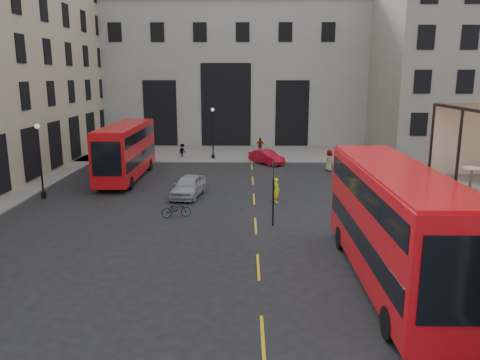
{
  "coord_description": "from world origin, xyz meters",
  "views": [
    {
      "loc": [
        -2.58,
        -14.06,
        8.6
      ],
      "look_at": [
        -2.9,
        10.84,
        3.0
      ],
      "focal_mm": 35.0,
      "sensor_mm": 36.0,
      "label": 1
    }
  ],
  "objects_px": {
    "pedestrian_c": "(260,145)",
    "pedestrian_e": "(113,166)",
    "street_lamp_b": "(213,137)",
    "cafe_table_far": "(471,175)",
    "traffic_light_near": "(273,185)",
    "car_a": "(189,186)",
    "car_b": "(267,157)",
    "car_c": "(120,162)",
    "pedestrian_a": "(109,168)",
    "street_lamp_a": "(41,166)",
    "pedestrian_b": "(182,151)",
    "pedestrian_d": "(329,161)",
    "bus_far": "(126,149)",
    "cyclist": "(276,190)",
    "traffic_light_far": "(110,144)",
    "bicycle": "(176,209)",
    "bus_near": "(393,220)"
  },
  "relations": [
    {
      "from": "pedestrian_c",
      "to": "pedestrian_e",
      "type": "xyz_separation_m",
      "value": [
        -13.17,
        -12.72,
        0.02
      ]
    },
    {
      "from": "street_lamp_b",
      "to": "cafe_table_far",
      "type": "xyz_separation_m",
      "value": [
        11.43,
        -31.74,
        2.74
      ]
    },
    {
      "from": "traffic_light_near",
      "to": "car_a",
      "type": "bearing_deg",
      "value": 130.35
    },
    {
      "from": "car_b",
      "to": "car_c",
      "type": "xyz_separation_m",
      "value": [
        -13.52,
        -3.74,
        0.12
      ]
    },
    {
      "from": "car_c",
      "to": "pedestrian_a",
      "type": "height_order",
      "value": "pedestrian_a"
    },
    {
      "from": "street_lamp_b",
      "to": "pedestrian_e",
      "type": "distance_m",
      "value": 11.7
    },
    {
      "from": "street_lamp_a",
      "to": "pedestrian_b",
      "type": "distance_m",
      "value": 18.33
    },
    {
      "from": "car_b",
      "to": "pedestrian_d",
      "type": "bearing_deg",
      "value": -70.17
    },
    {
      "from": "pedestrian_b",
      "to": "cafe_table_far",
      "type": "distance_m",
      "value": 35.73
    },
    {
      "from": "bus_far",
      "to": "pedestrian_e",
      "type": "relative_size",
      "value": 6.72
    },
    {
      "from": "traffic_light_near",
      "to": "cafe_table_far",
      "type": "xyz_separation_m",
      "value": [
        6.43,
        -9.74,
        2.71
      ]
    },
    {
      "from": "traffic_light_near",
      "to": "car_a",
      "type": "height_order",
      "value": "traffic_light_near"
    },
    {
      "from": "street_lamp_a",
      "to": "pedestrian_e",
      "type": "xyz_separation_m",
      "value": [
        2.87,
        7.73,
        -1.54
      ]
    },
    {
      "from": "cyclist",
      "to": "cafe_table_far",
      "type": "height_order",
      "value": "cafe_table_far"
    },
    {
      "from": "pedestrian_e",
      "to": "traffic_light_far",
      "type": "bearing_deg",
      "value": -136.24
    },
    {
      "from": "traffic_light_far",
      "to": "pedestrian_b",
      "type": "xyz_separation_m",
      "value": [
        5.73,
        6.54,
        -1.65
      ]
    },
    {
      "from": "traffic_light_far",
      "to": "car_a",
      "type": "height_order",
      "value": "traffic_light_far"
    },
    {
      "from": "bicycle",
      "to": "pedestrian_a",
      "type": "xyz_separation_m",
      "value": [
        -7.35,
        11.11,
        0.44
      ]
    },
    {
      "from": "cyclist",
      "to": "pedestrian_e",
      "type": "distance_m",
      "value": 16.13
    },
    {
      "from": "bus_near",
      "to": "cafe_table_far",
      "type": "relative_size",
      "value": 15.52
    },
    {
      "from": "pedestrian_a",
      "to": "pedestrian_d",
      "type": "height_order",
      "value": "pedestrian_d"
    },
    {
      "from": "street_lamp_b",
      "to": "bus_near",
      "type": "distance_m",
      "value": 31.08
    },
    {
      "from": "bicycle",
      "to": "cyclist",
      "type": "relative_size",
      "value": 1.04
    },
    {
      "from": "street_lamp_b",
      "to": "cafe_table_far",
      "type": "relative_size",
      "value": 6.63
    },
    {
      "from": "traffic_light_near",
      "to": "car_c",
      "type": "relative_size",
      "value": 0.69
    },
    {
      "from": "car_c",
      "to": "pedestrian_d",
      "type": "bearing_deg",
      "value": -159.89
    },
    {
      "from": "pedestrian_b",
      "to": "pedestrian_d",
      "type": "xyz_separation_m",
      "value": [
        14.3,
        -6.53,
        0.2
      ]
    },
    {
      "from": "street_lamp_a",
      "to": "cafe_table_far",
      "type": "bearing_deg",
      "value": -35.06
    },
    {
      "from": "car_c",
      "to": "car_a",
      "type": "bearing_deg",
      "value": 148.44
    },
    {
      "from": "traffic_light_near",
      "to": "cyclist",
      "type": "height_order",
      "value": "traffic_light_near"
    },
    {
      "from": "street_lamp_a",
      "to": "cafe_table_far",
      "type": "xyz_separation_m",
      "value": [
        22.43,
        -15.74,
        2.74
      ]
    },
    {
      "from": "bus_far",
      "to": "street_lamp_b",
      "type": "bearing_deg",
      "value": 54.52
    },
    {
      "from": "traffic_light_far",
      "to": "street_lamp_b",
      "type": "relative_size",
      "value": 0.71
    },
    {
      "from": "pedestrian_b",
      "to": "pedestrian_d",
      "type": "distance_m",
      "value": 15.73
    },
    {
      "from": "bus_far",
      "to": "car_b",
      "type": "height_order",
      "value": "bus_far"
    },
    {
      "from": "traffic_light_near",
      "to": "car_b",
      "type": "xyz_separation_m",
      "value": [
        0.47,
        19.54,
        -1.75
      ]
    },
    {
      "from": "traffic_light_far",
      "to": "pedestrian_d",
      "type": "bearing_deg",
      "value": 0.02
    },
    {
      "from": "bus_near",
      "to": "car_b",
      "type": "relative_size",
      "value": 3.03
    },
    {
      "from": "traffic_light_far",
      "to": "bus_far",
      "type": "bearing_deg",
      "value": -54.85
    },
    {
      "from": "street_lamp_b",
      "to": "pedestrian_d",
      "type": "bearing_deg",
      "value": -28.51
    },
    {
      "from": "street_lamp_b",
      "to": "pedestrian_d",
      "type": "xyz_separation_m",
      "value": [
        11.03,
        -5.99,
        -1.42
      ]
    },
    {
      "from": "street_lamp_a",
      "to": "cafe_table_far",
      "type": "relative_size",
      "value": 6.63
    },
    {
      "from": "cafe_table_far",
      "to": "car_c",
      "type": "bearing_deg",
      "value": 127.33
    },
    {
      "from": "street_lamp_b",
      "to": "car_b",
      "type": "distance_m",
      "value": 6.24
    },
    {
      "from": "street_lamp_b",
      "to": "pedestrian_a",
      "type": "relative_size",
      "value": 2.94
    },
    {
      "from": "street_lamp_a",
      "to": "bus_far",
      "type": "xyz_separation_m",
      "value": [
        4.35,
        6.67,
        0.18
      ]
    },
    {
      "from": "street_lamp_a",
      "to": "car_c",
      "type": "distance_m",
      "value": 10.35
    },
    {
      "from": "bus_far",
      "to": "cyclist",
      "type": "xyz_separation_m",
      "value": [
        12.19,
        -7.5,
        -1.71
      ]
    },
    {
      "from": "bus_near",
      "to": "pedestrian_b",
      "type": "xyz_separation_m",
      "value": [
        -12.77,
        30.13,
        -2.02
      ]
    },
    {
      "from": "pedestrian_a",
      "to": "pedestrian_b",
      "type": "distance_m",
      "value": 10.92
    }
  ]
}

